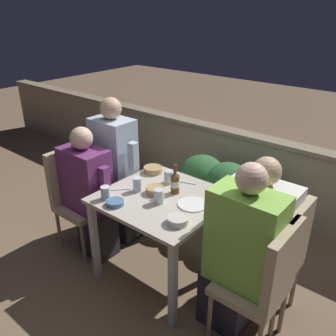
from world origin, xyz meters
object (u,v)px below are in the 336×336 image
Objects in this scene: chair_right_far at (280,254)px; potted_plant at (120,153)px; beer_bottle at (175,182)px; person_green_blouse at (239,254)px; chair_right_near at (266,279)px; person_white_polo at (254,236)px; chair_left_far at (104,178)px; person_blue_shirt at (117,170)px; person_purple_stripe at (90,193)px; chair_left_near at (76,191)px.

potted_plant is (-2.29, 0.69, -0.08)m from chair_right_far.
person_green_blouse is at bearing -18.08° from beer_bottle.
chair_right_far is 2.39m from potted_plant.
person_white_polo is at bearing 129.88° from chair_right_near.
beer_bottle is at bearing -176.64° from chair_right_far.
chair_left_far is at bearing 179.55° from chair_right_far.
person_blue_shirt is 1.41m from person_white_polo.
person_green_blouse reaches higher than person_white_polo.
potted_plant is (-0.68, 0.67, -0.22)m from person_blue_shirt.
beer_bottle is (-0.90, 0.23, 0.28)m from chair_right_near.
person_white_polo is at bearing -18.22° from potted_plant.
potted_plant is at bearing 155.46° from person_green_blouse.
beer_bottle is (0.73, -0.07, 0.14)m from person_blue_shirt.
person_purple_stripe reaches higher than chair_right_near.
chair_left_near is at bearing -120.60° from person_blue_shirt.
person_purple_stripe is 0.98× the size of person_white_polo.
chair_right_far is (1.61, -0.01, -0.14)m from person_blue_shirt.
person_green_blouse is at bearing 1.66° from person_purple_stripe.
person_white_polo is (-0.20, -0.00, 0.05)m from chair_right_far.
person_purple_stripe is 1.44m from person_white_polo.
person_purple_stripe is at bearing -58.85° from chair_left_far.
chair_left_far is 0.24m from person_blue_shirt.
chair_left_far is 0.83m from potted_plant.
chair_left_far is 0.69× the size of person_blue_shirt.
chair_right_near is (1.64, -0.30, -0.14)m from person_blue_shirt.
person_purple_stripe is at bearing -167.02° from person_white_polo.
person_blue_shirt reaches higher than person_purple_stripe.
beer_bottle is at bearing 161.92° from person_green_blouse.
person_blue_shirt is at bearing 168.40° from person_green_blouse.
person_purple_stripe is at bearing -159.59° from beer_bottle.
person_blue_shirt is at bearing 169.79° from chair_right_near.
chair_right_near is 2.51m from potted_plant.
beer_bottle is at bearing -175.63° from person_white_polo.
beer_bottle is at bearing -5.08° from person_blue_shirt.
chair_right_near is (1.84, 0.04, 0.00)m from chair_left_near.
person_blue_shirt is at bearing 179.50° from chair_right_far.
chair_right_far reaches higher than potted_plant.
potted_plant is (-0.48, 0.67, -0.08)m from chair_left_far.
chair_left_far is 1.60m from person_white_polo.
person_purple_stripe reaches higher than chair_right_far.
chair_left_near is 0.69× the size of person_blue_shirt.
beer_bottle reaches higher than potted_plant.
chair_left_far is at bearing -54.34° from potted_plant.
person_purple_stripe reaches higher than potted_plant.
chair_left_near is 1.23× the size of potted_plant.
person_green_blouse reaches higher than potted_plant.
person_blue_shirt is 1.07× the size of person_green_blouse.
chair_left_near is 1.01m from beer_bottle.
chair_right_far is (1.81, 0.32, 0.00)m from chair_left_near.
chair_right_near is at bearing -9.12° from chair_left_far.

